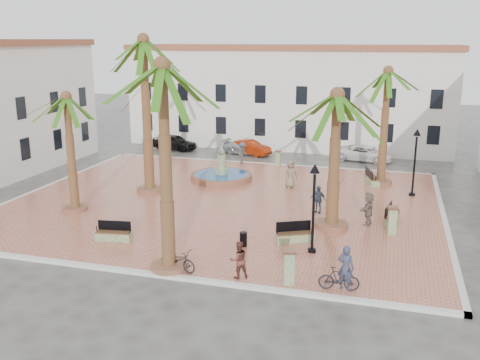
{
  "coord_description": "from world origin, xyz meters",
  "views": [
    {
      "loc": [
        9.84,
        -30.53,
        10.0
      ],
      "look_at": [
        1.0,
        0.0,
        1.6
      ],
      "focal_mm": 40.0,
      "sensor_mm": 36.0,
      "label": 1
    }
  ],
  "objects_px": {
    "palm_e": "(337,112)",
    "lamppost_s": "(314,193)",
    "pedestrian_fountain_b": "(318,199)",
    "car_black": "(174,142)",
    "car_silver": "(246,147)",
    "fountain": "(221,175)",
    "bench_s": "(114,235)",
    "palm_ne": "(387,84)",
    "car_white": "(364,153)",
    "bicycle_a": "(178,259)",
    "bench_ne": "(372,180)",
    "bollard_n": "(278,158)",
    "bollard_se": "(289,266)",
    "cyclist_b": "(239,260)",
    "bollard_e": "(392,220)",
    "litter_bin": "(243,239)",
    "pedestrian_east": "(368,209)",
    "palm_s": "(163,88)",
    "palm_nw": "(144,56)",
    "bicycle_b": "(339,279)",
    "bench_e": "(392,217)",
    "palm_sw": "(67,110)",
    "lamppost_e": "(416,151)",
    "pedestrian_fountain_a": "(291,174)",
    "car_red": "(250,147)",
    "bench_se": "(294,236)",
    "cyclist_a": "(346,268)",
    "pedestrian_north": "(242,153)"
  },
  "relations": [
    {
      "from": "pedestrian_fountain_a",
      "to": "car_white",
      "type": "relative_size",
      "value": 0.4
    },
    {
      "from": "bollard_e",
      "to": "pedestrian_fountain_b",
      "type": "relative_size",
      "value": 0.91
    },
    {
      "from": "bollard_n",
      "to": "cyclist_b",
      "type": "height_order",
      "value": "cyclist_b"
    },
    {
      "from": "car_silver",
      "to": "pedestrian_north",
      "type": "bearing_deg",
      "value": -159.48
    },
    {
      "from": "litter_bin",
      "to": "car_red",
      "type": "xyz_separation_m",
      "value": [
        -5.49,
        21.47,
        0.14
      ]
    },
    {
      "from": "fountain",
      "to": "bicycle_a",
      "type": "bearing_deg",
      "value": -78.9
    },
    {
      "from": "bench_se",
      "to": "palm_nw",
      "type": "bearing_deg",
      "value": 122.84
    },
    {
      "from": "palm_nw",
      "to": "bicycle_b",
      "type": "xyz_separation_m",
      "value": [
        13.66,
        -11.14,
        -8.34
      ]
    },
    {
      "from": "fountain",
      "to": "bollard_e",
      "type": "xyz_separation_m",
      "value": [
        11.97,
        -8.15,
        0.46
      ]
    },
    {
      "from": "palm_e",
      "to": "car_silver",
      "type": "height_order",
      "value": "palm_e"
    },
    {
      "from": "palm_e",
      "to": "bollard_n",
      "type": "height_order",
      "value": "palm_e"
    },
    {
      "from": "pedestrian_north",
      "to": "bicycle_a",
      "type": "bearing_deg",
      "value": -158.99
    },
    {
      "from": "bicycle_b",
      "to": "palm_sw",
      "type": "bearing_deg",
      "value": 62.78
    },
    {
      "from": "palm_ne",
      "to": "litter_bin",
      "type": "height_order",
      "value": "palm_ne"
    },
    {
      "from": "bench_e",
      "to": "litter_bin",
      "type": "distance_m",
      "value": 8.98
    },
    {
      "from": "palm_s",
      "to": "pedestrian_east",
      "type": "xyz_separation_m",
      "value": [
        8.11,
        8.43,
        -7.0
      ]
    },
    {
      "from": "cyclist_a",
      "to": "car_silver",
      "type": "height_order",
      "value": "cyclist_a"
    },
    {
      "from": "litter_bin",
      "to": "pedestrian_east",
      "type": "relative_size",
      "value": 0.39
    },
    {
      "from": "fountain",
      "to": "bench_s",
      "type": "bearing_deg",
      "value": -96.69
    },
    {
      "from": "pedestrian_fountain_a",
      "to": "car_silver",
      "type": "bearing_deg",
      "value": 82.79
    },
    {
      "from": "palm_ne",
      "to": "car_white",
      "type": "bearing_deg",
      "value": 101.86
    },
    {
      "from": "bench_ne",
      "to": "palm_ne",
      "type": "bearing_deg",
      "value": -85.94
    },
    {
      "from": "lamppost_s",
      "to": "bollard_n",
      "type": "height_order",
      "value": "lamppost_s"
    },
    {
      "from": "bicycle_a",
      "to": "bench_ne",
      "type": "bearing_deg",
      "value": -4.48
    },
    {
      "from": "bicycle_a",
      "to": "car_black",
      "type": "height_order",
      "value": "car_black"
    },
    {
      "from": "bench_s",
      "to": "pedestrian_fountain_b",
      "type": "xyz_separation_m",
      "value": [
        9.28,
        7.31,
        0.54
      ]
    },
    {
      "from": "palm_s",
      "to": "lamppost_e",
      "type": "bearing_deg",
      "value": 54.74
    },
    {
      "from": "bollard_n",
      "to": "litter_bin",
      "type": "height_order",
      "value": "bollard_n"
    },
    {
      "from": "pedestrian_fountain_b",
      "to": "car_black",
      "type": "relative_size",
      "value": 0.39
    },
    {
      "from": "litter_bin",
      "to": "car_red",
      "type": "bearing_deg",
      "value": 104.34
    },
    {
      "from": "bench_e",
      "to": "cyclist_b",
      "type": "height_order",
      "value": "cyclist_b"
    },
    {
      "from": "bollard_se",
      "to": "pedestrian_fountain_b",
      "type": "relative_size",
      "value": 0.93
    },
    {
      "from": "bench_e",
      "to": "pedestrian_north",
      "type": "relative_size",
      "value": 1.08
    },
    {
      "from": "bicycle_a",
      "to": "car_silver",
      "type": "distance_m",
      "value": 25.46
    },
    {
      "from": "palm_nw",
      "to": "bench_se",
      "type": "distance_m",
      "value": 15.28
    },
    {
      "from": "lamppost_e",
      "to": "car_red",
      "type": "distance_m",
      "value": 17.1
    },
    {
      "from": "lamppost_s",
      "to": "palm_e",
      "type": "bearing_deg",
      "value": 82.85
    },
    {
      "from": "bollard_e",
      "to": "litter_bin",
      "type": "height_order",
      "value": "bollard_e"
    },
    {
      "from": "bollard_n",
      "to": "fountain",
      "type": "bearing_deg",
      "value": -119.08
    },
    {
      "from": "palm_ne",
      "to": "bench_e",
      "type": "relative_size",
      "value": 4.24
    },
    {
      "from": "bollard_n",
      "to": "pedestrian_fountain_b",
      "type": "bearing_deg",
      "value": -66.69
    },
    {
      "from": "palm_e",
      "to": "lamppost_s",
      "type": "height_order",
      "value": "palm_e"
    },
    {
      "from": "palm_sw",
      "to": "palm_ne",
      "type": "relative_size",
      "value": 0.86
    },
    {
      "from": "palm_nw",
      "to": "car_black",
      "type": "xyz_separation_m",
      "value": [
        -4.16,
        14.05,
        -8.27
      ]
    },
    {
      "from": "palm_nw",
      "to": "bollard_se",
      "type": "relative_size",
      "value": 6.81
    },
    {
      "from": "car_silver",
      "to": "bicycle_b",
      "type": "bearing_deg",
      "value": -147.71
    },
    {
      "from": "palm_s",
      "to": "palm_e",
      "type": "distance_m",
      "value": 9.87
    },
    {
      "from": "bench_e",
      "to": "pedestrian_north",
      "type": "height_order",
      "value": "pedestrian_north"
    },
    {
      "from": "lamppost_s",
      "to": "car_silver",
      "type": "relative_size",
      "value": 1.03
    },
    {
      "from": "palm_sw",
      "to": "cyclist_b",
      "type": "xyz_separation_m",
      "value": [
        11.94,
        -6.21,
        -5.14
      ]
    }
  ]
}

